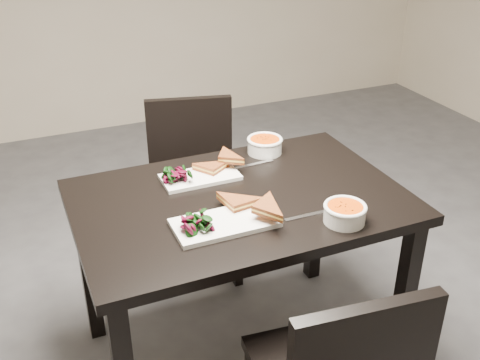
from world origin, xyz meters
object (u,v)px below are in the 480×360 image
(table, at_px, (240,220))
(chair_far, at_px, (193,176))
(plate_near, at_px, (225,223))
(soup_bowl_near, at_px, (345,212))
(plate_far, at_px, (200,177))
(soup_bowl_far, at_px, (265,144))

(table, bearing_deg, chair_far, 85.83)
(plate_near, relative_size, soup_bowl_near, 2.38)
(soup_bowl_near, bearing_deg, plate_far, 125.20)
(table, relative_size, plate_far, 4.02)
(soup_bowl_far, bearing_deg, table, -128.50)
(plate_far, distance_m, soup_bowl_far, 0.35)
(plate_near, bearing_deg, soup_bowl_far, 51.67)
(plate_near, distance_m, plate_far, 0.35)
(plate_far, height_order, soup_bowl_far, soup_bowl_far)
(chair_far, height_order, plate_near, chair_far)
(table, distance_m, plate_near, 0.23)
(chair_far, distance_m, plate_far, 0.60)
(chair_far, distance_m, soup_bowl_near, 1.07)
(soup_bowl_near, distance_m, plate_far, 0.60)
(soup_bowl_near, height_order, plate_far, soup_bowl_near)
(table, bearing_deg, soup_bowl_near, -48.90)
(soup_bowl_near, bearing_deg, soup_bowl_far, 91.06)
(plate_near, height_order, soup_bowl_near, soup_bowl_near)
(chair_far, distance_m, soup_bowl_far, 0.54)
(soup_bowl_far, bearing_deg, soup_bowl_near, -88.94)
(chair_far, xyz_separation_m, soup_bowl_near, (0.21, -1.00, 0.30))
(plate_near, distance_m, soup_bowl_far, 0.60)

